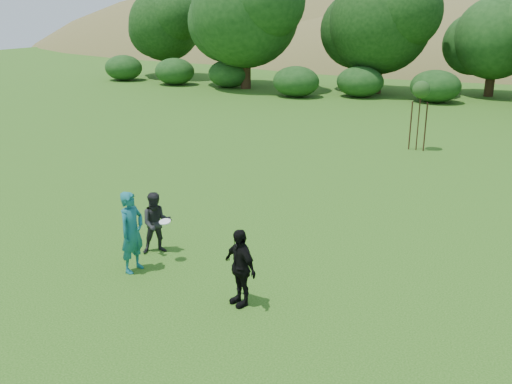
# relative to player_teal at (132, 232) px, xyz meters

# --- Properties ---
(ground) EXTENTS (120.00, 120.00, 0.00)m
(ground) POSITION_rel_player_teal_xyz_m (1.40, 0.33, -0.93)
(ground) COLOR #19470C
(ground) RESTS_ON ground
(player_teal) EXTENTS (0.47, 0.70, 1.87)m
(player_teal) POSITION_rel_player_teal_xyz_m (0.00, 0.00, 0.00)
(player_teal) COLOR #17616A
(player_teal) RESTS_ON ground
(player_grey) EXTENTS (0.94, 0.92, 1.52)m
(player_grey) POSITION_rel_player_teal_xyz_m (-0.12, 1.06, -0.17)
(player_grey) COLOR black
(player_grey) RESTS_ON ground
(player_black) EXTENTS (1.02, 0.77, 1.61)m
(player_black) POSITION_rel_player_teal_xyz_m (2.86, -0.25, -0.13)
(player_black) COLOR black
(player_black) RESTS_ON ground
(frisbee) EXTENTS (0.27, 0.27, 0.07)m
(frisbee) POSITION_rel_player_teal_xyz_m (0.37, 0.74, 0.05)
(frisbee) COLOR white
(frisbee) RESTS_ON ground
(sapling) EXTENTS (0.70, 0.70, 2.85)m
(sapling) POSITION_rel_player_teal_xyz_m (3.29, 14.30, 1.49)
(sapling) COLOR #351E14
(sapling) RESTS_ON ground
(hillside) EXTENTS (150.00, 72.00, 52.00)m
(hillside) POSITION_rel_player_teal_xyz_m (0.84, 68.78, -12.90)
(hillside) COLOR olive
(hillside) RESTS_ON ground
(tree_row) EXTENTS (53.92, 10.38, 9.62)m
(tree_row) POSITION_rel_player_teal_xyz_m (4.63, 29.02, 3.94)
(tree_row) COLOR #3A2616
(tree_row) RESTS_ON ground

